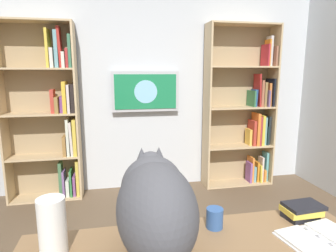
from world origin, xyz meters
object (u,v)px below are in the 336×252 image
(bookshelf_right, at_px, (51,114))
(wall_mounted_tv, at_px, (145,92))
(desk_book_stack, at_px, (302,211))
(bookshelf_left, at_px, (246,112))
(cat, at_px, (155,203))
(open_binder, at_px, (319,237))
(paper_towel_roll, at_px, (52,227))
(coffee_mug, at_px, (215,218))

(bookshelf_right, bearing_deg, wall_mounted_tv, -175.68)
(wall_mounted_tv, bearing_deg, desk_book_stack, 102.39)
(bookshelf_left, distance_m, desk_book_stack, 2.41)
(bookshelf_right, bearing_deg, cat, 109.65)
(open_binder, height_order, paper_towel_roll, paper_towel_roll)
(wall_mounted_tv, xyz_separation_m, cat, (0.25, 2.47, -0.28))
(bookshelf_right, height_order, wall_mounted_tv, bookshelf_right)
(wall_mounted_tv, bearing_deg, bookshelf_right, 4.32)
(desk_book_stack, bearing_deg, coffee_mug, 0.33)
(coffee_mug, bearing_deg, paper_towel_roll, 5.31)
(bookshelf_right, xyz_separation_m, open_binder, (-1.57, 2.45, -0.25))
(cat, xyz_separation_m, open_binder, (-0.72, 0.07, -0.20))
(bookshelf_left, xyz_separation_m, bookshelf_right, (2.41, 0.00, 0.05))
(open_binder, xyz_separation_m, coffee_mug, (0.42, -0.18, 0.04))
(bookshelf_right, distance_m, desk_book_stack, 2.79)
(cat, bearing_deg, bookshelf_left, -123.23)
(bookshelf_left, distance_m, coffee_mug, 2.61)
(wall_mounted_tv, distance_m, desk_book_stack, 2.45)
(bookshelf_left, relative_size, cat, 3.23)
(paper_towel_roll, relative_size, coffee_mug, 2.50)
(wall_mounted_tv, distance_m, open_binder, 2.62)
(paper_towel_roll, bearing_deg, coffee_mug, -174.69)
(paper_towel_roll, bearing_deg, cat, 173.69)
(coffee_mug, height_order, desk_book_stack, coffee_mug)
(coffee_mug, xyz_separation_m, desk_book_stack, (-0.46, -0.00, -0.01))
(bookshelf_left, distance_m, bookshelf_right, 2.41)
(paper_towel_roll, xyz_separation_m, coffee_mug, (-0.71, -0.07, -0.07))
(wall_mounted_tv, xyz_separation_m, open_binder, (-0.47, 2.54, -0.48))
(coffee_mug, distance_m, desk_book_stack, 0.46)
(bookshelf_left, bearing_deg, wall_mounted_tv, -3.45)
(cat, xyz_separation_m, coffee_mug, (-0.30, -0.11, -0.16))
(wall_mounted_tv, xyz_separation_m, coffee_mug, (-0.05, 2.35, -0.44))
(bookshelf_left, height_order, desk_book_stack, bookshelf_left)
(bookshelf_left, bearing_deg, desk_book_stack, 70.62)
(coffee_mug, relative_size, desk_book_stack, 0.48)
(bookshelf_right, xyz_separation_m, desk_book_stack, (-1.62, 2.27, -0.22))
(bookshelf_right, relative_size, coffee_mug, 21.17)
(cat, xyz_separation_m, paper_towel_roll, (0.41, -0.05, -0.08))
(bookshelf_right, height_order, paper_towel_roll, bookshelf_right)
(bookshelf_left, xyz_separation_m, cat, (1.56, 2.39, -0.00))
(cat, xyz_separation_m, desk_book_stack, (-0.76, -0.11, -0.17))
(open_binder, bearing_deg, cat, -5.57)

